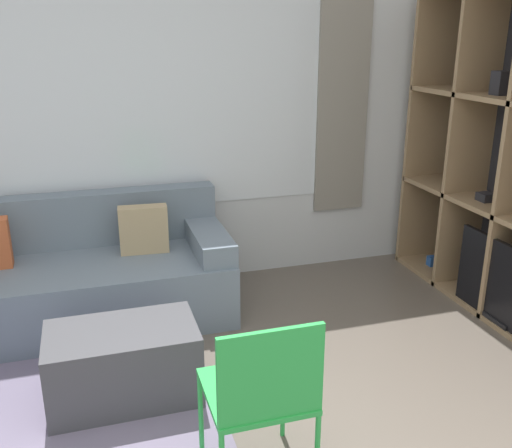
% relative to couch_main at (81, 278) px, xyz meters
% --- Properties ---
extents(wall_back, '(6.17, 0.11, 2.70)m').
position_rel_couch_main_xyz_m(wall_back, '(0.62, 0.48, 1.05)').
color(wall_back, silver).
rests_on(wall_back, ground_plane).
extents(couch_main, '(2.04, 0.89, 0.84)m').
position_rel_couch_main_xyz_m(couch_main, '(0.00, 0.00, 0.00)').
color(couch_main, slate).
rests_on(couch_main, ground_plane).
extents(ottoman, '(0.81, 0.48, 0.43)m').
position_rel_couch_main_xyz_m(ottoman, '(0.21, -1.05, -0.10)').
color(ottoman, '#47474C').
rests_on(ottoman, ground_plane).
extents(folding_chair, '(0.44, 0.46, 0.86)m').
position_rel_couch_main_xyz_m(folding_chair, '(0.73, -1.91, 0.21)').
color(folding_chair, green).
rests_on(folding_chair, ground_plane).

